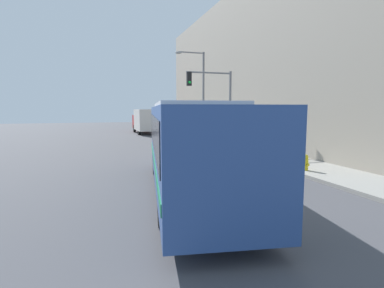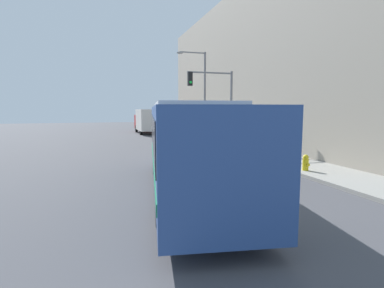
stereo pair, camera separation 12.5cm
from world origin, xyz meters
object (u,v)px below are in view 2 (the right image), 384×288
(pedestrian_mid_block, at_px, (265,141))
(pedestrian_near_corner, at_px, (271,139))
(fire_hydrant, at_px, (306,163))
(traffic_light_pole, at_px, (216,96))
(delivery_truck, at_px, (147,120))
(street_lamp, at_px, (201,89))
(parking_meter, at_px, (247,138))
(city_bus, at_px, (191,142))

(pedestrian_mid_block, bearing_deg, pedestrian_near_corner, -46.54)
(fire_hydrant, bearing_deg, traffic_light_pole, 96.74)
(delivery_truck, distance_m, street_lamp, 11.31)
(pedestrian_mid_block, bearing_deg, fire_hydrant, -100.18)
(traffic_light_pole, height_order, street_lamp, street_lamp)
(delivery_truck, xyz_separation_m, pedestrian_near_corner, (4.32, -19.67, -0.48))
(pedestrian_near_corner, bearing_deg, delivery_truck, 102.38)
(delivery_truck, height_order, parking_meter, delivery_truck)
(pedestrian_near_corner, distance_m, pedestrian_mid_block, 0.40)
(delivery_truck, height_order, street_lamp, street_lamp)
(street_lamp, bearing_deg, pedestrian_mid_block, -83.87)
(pedestrian_near_corner, xyz_separation_m, pedestrian_mid_block, (-0.26, 0.28, -0.13))
(delivery_truck, xyz_separation_m, pedestrian_mid_block, (4.06, -19.40, -0.61))
(street_lamp, bearing_deg, parking_meter, -89.45)
(traffic_light_pole, bearing_deg, pedestrian_mid_block, -60.73)
(city_bus, xyz_separation_m, delivery_truck, (2.62, 25.68, -0.21))
(street_lamp, relative_size, pedestrian_near_corner, 4.17)
(delivery_truck, bearing_deg, fire_hydrant, -82.55)
(pedestrian_near_corner, height_order, pedestrian_mid_block, pedestrian_near_corner)
(city_bus, relative_size, delivery_truck, 1.54)
(pedestrian_mid_block, bearing_deg, street_lamp, 96.13)
(fire_hydrant, height_order, pedestrian_near_corner, pedestrian_near_corner)
(fire_hydrant, height_order, pedestrian_mid_block, pedestrian_mid_block)
(pedestrian_near_corner, relative_size, pedestrian_mid_block, 1.14)
(delivery_truck, distance_m, traffic_light_pole, 16.40)
(street_lamp, bearing_deg, fire_hydrant, -89.67)
(city_bus, height_order, street_lamp, street_lamp)
(traffic_light_pole, relative_size, pedestrian_mid_block, 3.33)
(pedestrian_near_corner, bearing_deg, city_bus, -139.11)
(city_bus, relative_size, pedestrian_mid_block, 6.63)
(traffic_light_pole, distance_m, parking_meter, 3.97)
(city_bus, relative_size, street_lamp, 1.39)
(city_bus, distance_m, pedestrian_mid_block, 9.21)
(city_bus, bearing_deg, fire_hydrant, 22.92)
(delivery_truck, bearing_deg, pedestrian_near_corner, -77.62)
(fire_hydrant, bearing_deg, pedestrian_mid_block, 79.82)
(fire_hydrant, xyz_separation_m, pedestrian_mid_block, (0.88, 4.91, 0.45))
(city_bus, bearing_deg, pedestrian_mid_block, 52.80)
(parking_meter, height_order, pedestrian_near_corner, pedestrian_near_corner)
(traffic_light_pole, height_order, pedestrian_mid_block, traffic_light_pole)
(city_bus, xyz_separation_m, traffic_light_pole, (4.83, 9.59, 2.02))
(pedestrian_near_corner, bearing_deg, parking_meter, 143.58)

